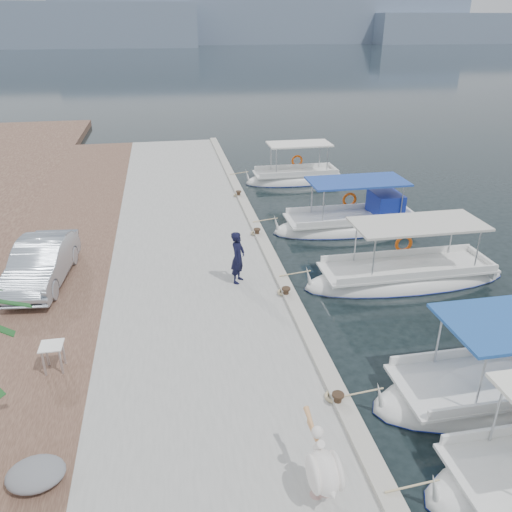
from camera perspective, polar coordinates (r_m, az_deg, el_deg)
The scene contains 15 objects.
ground at distance 15.01m, azimuth 6.05°, elevation -9.03°, with size 400.00×400.00×0.00m, color black.
concrete_quay at distance 18.73m, azimuth -7.03°, elevation -0.79°, with size 6.00×40.00×0.50m, color #9C9C97.
quay_curb at distance 18.92m, azimuth 1.34°, elevation 0.72°, with size 0.44×40.00×0.12m, color #ACA898.
cobblestone_strip at distance 19.19m, azimuth -22.08°, elevation -1.93°, with size 4.00×40.00×0.50m, color brown.
distant_hills at distance 215.92m, azimuth -1.69°, elevation 25.11°, with size 330.00×60.00×18.00m.
fishing_caique_b at distance 14.24m, azimuth 26.94°, elevation -13.64°, with size 7.14×2.41×2.83m.
fishing_caique_c at distance 18.56m, azimuth 16.72°, elevation -2.44°, with size 7.47×2.20×2.83m.
fishing_caique_d at distance 22.67m, azimuth 10.95°, elevation 3.53°, with size 7.02×2.29×2.83m.
fishing_caique_e at distance 29.11m, azimuth 4.55°, elevation 8.67°, with size 5.84×1.98×2.83m.
mooring_bollards at distance 15.79m, azimuth 3.45°, elevation -4.09°, with size 0.28×20.28×0.33m.
pelican at distance 9.81m, azimuth 7.71°, elevation -22.98°, with size 0.58×1.61×1.26m.
fisherman at distance 16.38m, azimuth -2.09°, elevation -0.16°, with size 0.65×0.43×1.78m, color black.
parked_car at distance 17.90m, azimuth -23.34°, elevation -0.69°, with size 1.50×4.32×1.42m, color #ABB7C3.
tarp_bundle at distance 11.06m, azimuth -23.87°, elevation -21.83°, with size 1.10×0.90×0.40m, color slate.
folding_table at distance 13.51m, azimuth -22.23°, elevation -10.14°, with size 0.55×0.55×0.73m.
Camera 1 is at (-3.76, -11.83, 8.44)m, focal length 35.00 mm.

